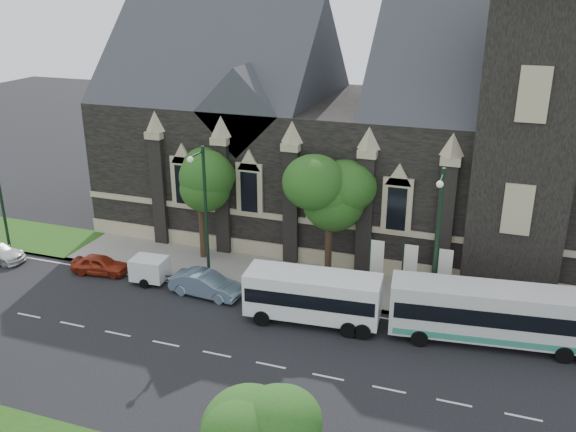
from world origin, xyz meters
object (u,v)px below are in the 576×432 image
at_px(street_lamp_near, 437,238).
at_px(street_lamp_mid, 204,209).
at_px(tour_coach, 497,314).
at_px(shuttle_bus, 313,295).
at_px(car_far_red, 100,264).
at_px(tree_walk_left, 204,180).
at_px(banner_flag_left, 374,260).
at_px(banner_flag_right, 442,270).
at_px(tree_walk_right, 334,192).
at_px(sedan, 206,284).
at_px(banner_flag_center, 407,265).
at_px(box_trailer, 150,269).
at_px(tree_park_east, 259,421).

bearing_deg(street_lamp_near, street_lamp_mid, 180.00).
xyz_separation_m(tour_coach, shuttle_bus, (-9.81, -1.02, -0.08)).
relative_size(shuttle_bus, car_far_red, 2.05).
distance_m(street_lamp_near, tour_coach, 5.00).
relative_size(tree_walk_left, street_lamp_near, 0.85).
height_order(banner_flag_left, banner_flag_right, same).
relative_size(tree_walk_right, car_far_red, 2.07).
relative_size(banner_flag_left, sedan, 0.88).
bearing_deg(banner_flag_left, street_lamp_near, -27.18).
xyz_separation_m(banner_flag_center, box_trailer, (-15.87, -2.94, -1.43)).
bearing_deg(shuttle_bus, car_far_red, 170.50).
xyz_separation_m(tree_park_east, shuttle_bus, (-2.47, 14.19, -2.93)).
bearing_deg(banner_flag_left, tree_park_east, -90.35).
relative_size(street_lamp_near, tour_coach, 0.80).
distance_m(box_trailer, car_far_red, 3.81).
relative_size(street_lamp_mid, banner_flag_right, 2.25).
xyz_separation_m(tree_park_east, car_far_red, (-17.55, 15.43, -3.98)).
bearing_deg(banner_flag_center, box_trailer, -169.49).
bearing_deg(tree_walk_left, banner_flag_right, -6.04).
distance_m(street_lamp_near, banner_flag_left, 4.99).
height_order(banner_flag_left, sedan, banner_flag_left).
bearing_deg(shuttle_bus, tree_walk_right, 90.03).
bearing_deg(tree_walk_left, shuttle_bus, -31.56).
bearing_deg(tree_park_east, tour_coach, 64.24).
xyz_separation_m(tree_park_east, box_trailer, (-13.76, 15.38, -3.67)).
xyz_separation_m(banner_flag_center, tour_coach, (5.23, -3.12, -0.62)).
bearing_deg(street_lamp_near, tree_walk_left, 167.13).
distance_m(tree_walk_right, box_trailer, 12.72).
height_order(street_lamp_near, sedan, street_lamp_near).
bearing_deg(banner_flag_center, sedan, -164.07).
bearing_deg(street_lamp_near, box_trailer, -176.63).
bearing_deg(box_trailer, banner_flag_center, 6.61).
distance_m(street_lamp_near, box_trailer, 18.10).
relative_size(tour_coach, sedan, 2.48).
xyz_separation_m(street_lamp_mid, banner_flag_left, (10.29, 1.91, -2.73)).
xyz_separation_m(tree_walk_right, shuttle_bus, (0.50, -5.85, -4.13)).
xyz_separation_m(banner_flag_right, box_trailer, (-17.87, -2.94, -1.43)).
xyz_separation_m(street_lamp_near, banner_flag_center, (-1.71, 1.91, -2.73)).
xyz_separation_m(tree_walk_left, shuttle_bus, (9.50, -5.84, -4.05)).
height_order(banner_flag_left, shuttle_bus, banner_flag_left).
height_order(tree_walk_left, shuttle_bus, tree_walk_left).
bearing_deg(tour_coach, tree_park_east, -122.68).
xyz_separation_m(banner_flag_left, box_trailer, (-13.87, -2.94, -1.43)).
xyz_separation_m(banner_flag_left, tour_coach, (7.23, -3.12, -0.62)).
distance_m(banner_flag_center, car_far_red, 19.95).
bearing_deg(tour_coach, box_trailer, 172.60).
relative_size(tree_park_east, banner_flag_center, 1.57).
height_order(banner_flag_center, sedan, banner_flag_center).
height_order(tree_walk_right, banner_flag_center, tree_walk_right).
distance_m(street_lamp_mid, tour_coach, 17.87).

